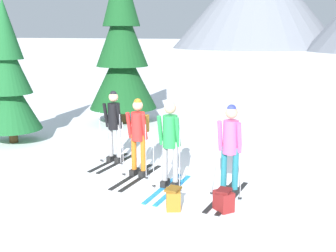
# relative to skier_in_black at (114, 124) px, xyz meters

# --- Properties ---
(ground_plane) EXTENTS (400.00, 400.00, 0.00)m
(ground_plane) POSITION_rel_skier_in_black_xyz_m (1.47, -0.57, -0.92)
(ground_plane) COLOR white
(skier_in_black) EXTENTS (0.61, 1.57, 1.69)m
(skier_in_black) POSITION_rel_skier_in_black_xyz_m (0.00, 0.00, 0.00)
(skier_in_black) COLOR black
(skier_in_black) RESTS_ON ground
(skier_in_red) EXTENTS (0.61, 1.72, 1.66)m
(skier_in_red) POSITION_rel_skier_in_black_xyz_m (0.98, -0.58, 0.00)
(skier_in_red) COLOR black
(skier_in_red) RESTS_ON ground
(skier_in_green) EXTENTS (0.61, 1.70, 1.74)m
(skier_in_green) POSITION_rel_skier_in_black_xyz_m (1.86, -0.93, 0.03)
(skier_in_green) COLOR #1E84D1
(skier_in_green) RESTS_ON ground
(skier_in_pink) EXTENTS (0.61, 1.71, 1.72)m
(skier_in_pink) POSITION_rel_skier_in_black_xyz_m (3.02, -0.82, 0.02)
(skier_in_pink) COLOR black
(skier_in_pink) RESTS_ON ground
(pine_tree_near) EXTENTS (1.60, 1.60, 3.87)m
(pine_tree_near) POSITION_rel_skier_in_black_xyz_m (-3.51, 0.32, 0.84)
(pine_tree_near) COLOR #51381E
(pine_tree_near) RESTS_ON ground
(pine_tree_mid) EXTENTS (2.23, 2.23, 5.38)m
(pine_tree_mid) POSITION_rel_skier_in_black_xyz_m (-2.08, 3.81, 1.54)
(pine_tree_mid) COLOR #51381E
(pine_tree_mid) RESTS_ON ground
(backpack_on_snow_front) EXTENTS (0.36, 0.39, 0.38)m
(backpack_on_snow_front) POSITION_rel_skier_in_black_xyz_m (2.33, -1.80, -0.74)
(backpack_on_snow_front) COLOR #99661E
(backpack_on_snow_front) RESTS_ON ground
(backpack_on_snow_beside) EXTENTS (0.40, 0.38, 0.38)m
(backpack_on_snow_beside) POSITION_rel_skier_in_black_xyz_m (3.13, -1.49, -0.74)
(backpack_on_snow_beside) COLOR maroon
(backpack_on_snow_beside) RESTS_ON ground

